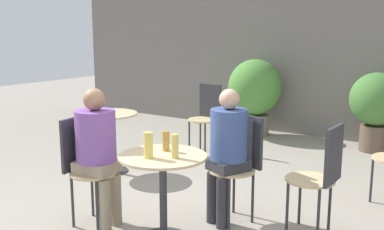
{
  "coord_description": "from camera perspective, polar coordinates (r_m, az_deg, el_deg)",
  "views": [
    {
      "loc": [
        2.12,
        -2.66,
        1.65
      ],
      "look_at": [
        0.07,
        0.36,
        0.95
      ],
      "focal_mm": 42.0,
      "sensor_mm": 36.0,
      "label": 1
    }
  ],
  "objects": [
    {
      "name": "storefront_wall",
      "position": [
        7.12,
        17.07,
        9.11
      ],
      "size": [
        10.0,
        0.06,
        3.0
      ],
      "color": "slate",
      "rests_on": "ground_plane"
    },
    {
      "name": "cafe_table_near",
      "position": [
        3.52,
        -3.7,
        -8.12
      ],
      "size": [
        0.68,
        0.68,
        0.7
      ],
      "color": "#2D2D33",
      "rests_on": "ground_plane"
    },
    {
      "name": "cafe_table_far",
      "position": [
        5.31,
        -10.56,
        -1.83
      ],
      "size": [
        0.68,
        0.68,
        0.7
      ],
      "color": "#2D2D33",
      "rests_on": "ground_plane"
    },
    {
      "name": "bistro_chair_0",
      "position": [
        3.93,
        6.19,
        -5.43
      ],
      "size": [
        0.43,
        0.44,
        0.92
      ],
      "rotation": [
        0.0,
        0.0,
        -0.39
      ],
      "color": "tan",
      "rests_on": "ground_plane"
    },
    {
      "name": "bistro_chair_1",
      "position": [
        3.94,
        -13.53,
        -5.63
      ],
      "size": [
        0.41,
        0.4,
        0.92
      ],
      "rotation": [
        0.0,
        0.0,
        -4.58
      ],
      "color": "tan",
      "rests_on": "ground_plane"
    },
    {
      "name": "bistro_chair_2",
      "position": [
        3.71,
        16.18,
        -6.77
      ],
      "size": [
        0.4,
        0.4,
        0.92
      ],
      "rotation": [
        0.0,
        0.0,
        4.69
      ],
      "color": "tan",
      "rests_on": "ground_plane"
    },
    {
      "name": "bistro_chair_4",
      "position": [
        6.07,
        1.88,
        0.41
      ],
      "size": [
        0.4,
        0.4,
        0.92
      ],
      "rotation": [
        0.0,
        0.0,
        6.25
      ],
      "color": "tan",
      "rests_on": "ground_plane"
    },
    {
      "name": "seated_person_0",
      "position": [
        3.8,
        4.51,
        -3.65
      ],
      "size": [
        0.36,
        0.38,
        1.17
      ],
      "rotation": [
        0.0,
        0.0,
        -0.39
      ],
      "color": "#2D2D33",
      "rests_on": "ground_plane"
    },
    {
      "name": "seated_person_1",
      "position": [
        3.81,
        -11.9,
        -3.77
      ],
      "size": [
        0.36,
        0.33,
        1.18
      ],
      "rotation": [
        0.0,
        0.0,
        1.7
      ],
      "color": "gray",
      "rests_on": "ground_plane"
    },
    {
      "name": "beer_glass_0",
      "position": [
        3.37,
        -5.57,
        -3.83
      ],
      "size": [
        0.07,
        0.07,
        0.2
      ],
      "color": "#DBC65B",
      "rests_on": "cafe_table_near"
    },
    {
      "name": "beer_glass_1",
      "position": [
        3.36,
        -2.19,
        -3.98
      ],
      "size": [
        0.06,
        0.06,
        0.18
      ],
      "color": "#DBC65B",
      "rests_on": "cafe_table_near"
    },
    {
      "name": "beer_glass_2",
      "position": [
        3.56,
        -3.33,
        -3.33
      ],
      "size": [
        0.06,
        0.06,
        0.16
      ],
      "color": "#B28433",
      "rests_on": "cafe_table_near"
    },
    {
      "name": "potted_plant_0",
      "position": [
        7.1,
        7.95,
        2.97
      ],
      "size": [
        0.83,
        0.83,
        1.2
      ],
      "color": "slate",
      "rests_on": "ground_plane"
    },
    {
      "name": "potted_plant_1",
      "position": [
        6.58,
        22.36,
        1.3
      ],
      "size": [
        0.71,
        0.71,
        1.09
      ],
      "color": "brown",
      "rests_on": "ground_plane"
    }
  ]
}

